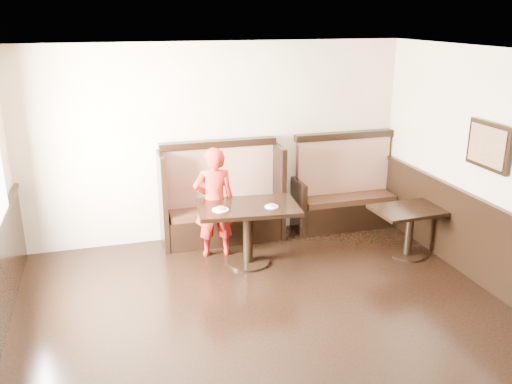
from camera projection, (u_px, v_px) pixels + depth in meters
name	position (u px, v px, depth m)	size (l,w,h in m)	color
ground	(302.00, 375.00, 4.97)	(7.00, 7.00, 0.00)	black
room_shell	(263.00, 300.00, 4.94)	(7.00, 7.00, 7.00)	beige
booth_main	(222.00, 205.00, 7.81)	(1.75, 0.72, 1.45)	black
booth_neighbor	(345.00, 196.00, 8.34)	(1.65, 0.72, 1.45)	black
table_main	(248.00, 219.00, 6.99)	(1.36, 0.93, 0.82)	black
table_neighbor	(410.00, 220.00, 7.25)	(1.02, 0.70, 0.69)	black
child	(214.00, 202.00, 7.21)	(0.55, 0.36, 1.51)	#A61A11
pizza_plate_left	(220.00, 209.00, 6.76)	(0.21, 0.21, 0.04)	white
pizza_plate_right	(271.00, 206.00, 6.87)	(0.17, 0.17, 0.03)	white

